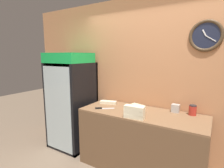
% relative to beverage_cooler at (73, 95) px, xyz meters
% --- Properties ---
extents(wall_back, '(5.20, 0.10, 2.70)m').
position_rel_beverage_cooler_xyz_m(wall_back, '(1.44, 0.36, 0.37)').
color(wall_back, tan).
rests_on(wall_back, ground_plane).
extents(prep_counter, '(1.84, 0.72, 0.92)m').
position_rel_beverage_cooler_xyz_m(prep_counter, '(1.43, -0.05, -0.53)').
color(prep_counter, brown).
rests_on(prep_counter, ground_plane).
extents(beverage_cooler, '(0.74, 0.71, 1.80)m').
position_rel_beverage_cooler_xyz_m(beverage_cooler, '(0.00, 0.00, 0.00)').
color(beverage_cooler, black).
rests_on(beverage_cooler, ground_plane).
extents(sandwich_stack_bottom, '(0.28, 0.12, 0.06)m').
position_rel_beverage_cooler_xyz_m(sandwich_stack_bottom, '(1.44, -0.34, -0.04)').
color(sandwich_stack_bottom, beige).
rests_on(sandwich_stack_bottom, prep_counter).
extents(sandwich_stack_middle, '(0.28, 0.11, 0.06)m').
position_rel_beverage_cooler_xyz_m(sandwich_stack_middle, '(1.44, -0.34, 0.01)').
color(sandwich_stack_middle, beige).
rests_on(sandwich_stack_middle, sandwich_stack_bottom).
extents(sandwich_stack_top, '(0.28, 0.11, 0.06)m').
position_rel_beverage_cooler_xyz_m(sandwich_stack_top, '(1.44, -0.34, 0.07)').
color(sandwich_stack_top, beige).
rests_on(sandwich_stack_top, sandwich_stack_middle).
extents(sandwich_flat_left, '(0.25, 0.17, 0.05)m').
position_rel_beverage_cooler_xyz_m(sandwich_flat_left, '(1.30, 0.12, -0.05)').
color(sandwich_flat_left, beige).
rests_on(sandwich_flat_left, prep_counter).
extents(sandwich_flat_right, '(0.30, 0.18, 0.05)m').
position_rel_beverage_cooler_xyz_m(sandwich_flat_right, '(0.76, 0.08, -0.05)').
color(sandwich_flat_right, beige).
rests_on(sandwich_flat_right, prep_counter).
extents(chefs_knife, '(0.26, 0.22, 0.02)m').
position_rel_beverage_cooler_xyz_m(chefs_knife, '(0.83, -0.22, -0.06)').
color(chefs_knife, silver).
rests_on(chefs_knife, prep_counter).
extents(condiment_jar, '(0.10, 0.10, 0.15)m').
position_rel_beverage_cooler_xyz_m(condiment_jar, '(2.10, 0.21, -0.00)').
color(condiment_jar, '#B72D23').
rests_on(condiment_jar, prep_counter).
extents(napkin_dispenser, '(0.11, 0.09, 0.12)m').
position_rel_beverage_cooler_xyz_m(napkin_dispenser, '(1.86, 0.22, -0.01)').
color(napkin_dispenser, '#B7B2AD').
rests_on(napkin_dispenser, prep_counter).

